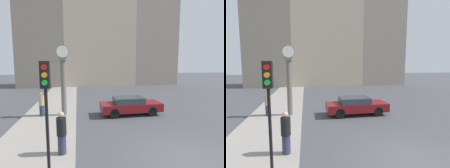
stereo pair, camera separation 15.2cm
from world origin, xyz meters
The scene contains 8 objects.
ground_plane centered at (0.00, 0.00, 0.00)m, with size 120.00×120.00×0.00m, color #47474C.
sidewalk_corner centered at (-6.31, 10.46, 0.05)m, with size 3.75×24.92×0.10m, color gray.
building_row centered at (0.48, 25.52, 8.12)m, with size 27.36×5.00×17.11m.
sedan_car centered at (-0.41, 6.50, 0.70)m, with size 4.56×1.75×1.34m.
traffic_light_near centered at (-5.17, -0.82, 2.83)m, with size 0.26×0.24×3.81m.
street_clock centered at (-5.29, 6.98, 2.52)m, with size 0.89×0.47×5.03m.
pedestrian_black_jacket centered at (-4.98, 1.26, 1.00)m, with size 0.40×0.40×1.80m.
pedestrian_tan_coat centered at (-6.84, 7.04, 0.95)m, with size 0.40×0.40×1.72m.
Camera 2 is at (-4.14, -5.95, 3.84)m, focal length 28.00 mm.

